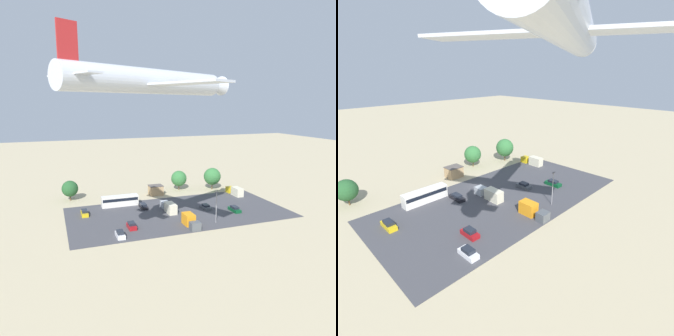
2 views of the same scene
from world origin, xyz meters
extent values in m
plane|color=tan|center=(0.00, 0.00, 0.00)|extent=(400.00, 400.00, 0.00)
cube|color=#424247|center=(0.00, 9.45, 0.04)|extent=(62.78, 30.58, 0.08)
cube|color=tan|center=(0.48, -10.97, 1.59)|extent=(4.54, 3.75, 3.18)
cube|color=#59514C|center=(0.48, -10.97, 3.24)|extent=(4.78, 3.99, 0.12)
cube|color=silver|center=(14.80, -2.34, 1.72)|extent=(11.20, 2.49, 3.27)
cube|color=black|center=(14.80, -2.34, 2.31)|extent=(10.76, 2.53, 0.92)
cube|color=silver|center=(19.71, 21.40, 0.53)|extent=(1.82, 4.09, 0.90)
cube|color=#1E232D|center=(19.71, 21.40, 1.31)|extent=(1.53, 2.29, 0.66)
cube|color=#4C5156|center=(-8.64, 9.29, 0.49)|extent=(1.95, 4.16, 0.81)
cube|color=#1E232D|center=(-8.64, 9.29, 1.19)|extent=(1.64, 2.33, 0.60)
cube|color=#0C4723|center=(-15.61, 14.14, 0.52)|extent=(1.91, 4.63, 0.89)
cube|color=#1E232D|center=(-15.61, 14.14, 1.29)|extent=(1.61, 2.59, 0.65)
cube|color=black|center=(8.65, 2.14, 0.49)|extent=(1.83, 4.80, 0.82)
cube|color=#1E232D|center=(8.65, 2.14, 1.20)|extent=(1.54, 2.69, 0.60)
cube|color=maroon|center=(15.87, 16.86, 0.54)|extent=(1.88, 4.08, 0.92)
cube|color=#1E232D|center=(15.87, 16.86, 1.34)|extent=(1.58, 2.29, 0.68)
cube|color=gold|center=(25.96, 2.77, 0.54)|extent=(1.79, 4.64, 0.92)
cube|color=#1E232D|center=(25.96, 2.77, 1.34)|extent=(1.51, 2.60, 0.68)
cube|color=gold|center=(-25.12, -4.50, 1.08)|extent=(2.41, 2.47, 2.01)
cube|color=beige|center=(-25.12, 0.16, 1.51)|extent=(2.41, 4.39, 2.87)
cube|color=#ADB2B7|center=(2.43, 4.03, 1.07)|extent=(2.35, 2.69, 1.98)
cube|color=beige|center=(2.43, 9.11, 1.49)|extent=(2.35, 4.78, 2.83)
cube|color=#4C5156|center=(1.34, 23.52, 1.12)|extent=(2.48, 2.17, 2.07)
cube|color=orange|center=(1.34, 19.43, 1.56)|extent=(2.48, 3.85, 2.96)
cylinder|color=brown|center=(-9.48, -14.31, 1.07)|extent=(0.36, 0.36, 2.15)
sphere|color=#337038|center=(-9.48, -14.31, 4.26)|extent=(5.63, 5.63, 5.63)
cylinder|color=brown|center=(28.69, -13.88, 1.00)|extent=(0.36, 0.36, 1.99)
sphere|color=#235128|center=(28.69, -13.88, 3.95)|extent=(5.23, 5.23, 5.23)
cylinder|color=brown|center=(-21.31, -11.01, 1.26)|extent=(0.36, 0.36, 2.51)
sphere|color=#337038|center=(-21.31, -11.01, 4.83)|extent=(6.19, 6.19, 6.19)
cylinder|color=gray|center=(-6.05, 20.54, 4.13)|extent=(0.20, 0.20, 8.11)
cube|color=#4C4C51|center=(-6.05, 20.54, 8.37)|extent=(0.90, 0.28, 0.20)
cylinder|color=silver|center=(16.57, 36.38, 34.81)|extent=(33.96, 19.45, 4.38)
cone|color=silver|center=(-0.65, 28.06, 34.81)|extent=(6.14, 5.84, 4.16)
cube|color=silver|center=(16.57, 36.38, 34.15)|extent=(18.45, 31.02, 0.36)
camera|label=1|loc=(33.92, 93.35, 30.85)|focal=35.00mm
camera|label=2|loc=(41.57, 52.62, 30.59)|focal=28.00mm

